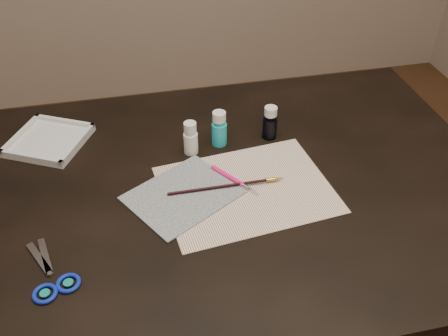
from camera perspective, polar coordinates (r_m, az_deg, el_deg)
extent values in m
cube|color=black|center=(1.44, 0.00, -13.30)|extent=(1.30, 0.90, 0.75)
cube|color=white|center=(1.15, 2.57, -2.44)|extent=(0.41, 0.33, 0.00)
cube|color=black|center=(1.13, -4.73, -3.07)|extent=(0.29, 0.28, 0.00)
cylinder|color=white|center=(1.24, -3.84, 3.46)|extent=(0.04, 0.04, 0.09)
cylinder|color=#1FB6C9|center=(1.26, -0.55, 4.56)|extent=(0.05, 0.05, 0.09)
cylinder|color=black|center=(1.29, 5.28, 5.21)|extent=(0.05, 0.05, 0.09)
cube|color=silver|center=(1.36, -19.38, 3.05)|extent=(0.24, 0.24, 0.02)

